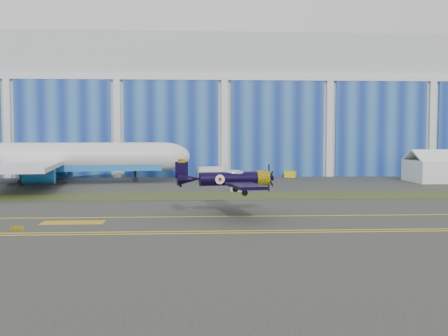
{
  "coord_description": "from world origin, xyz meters",
  "views": [
    {
      "loc": [
        -6.13,
        -59.19,
        8.29
      ],
      "look_at": [
        -2.58,
        4.96,
        4.49
      ],
      "focal_mm": 42.0,
      "sensor_mm": 36.0,
      "label": 1
    }
  ],
  "objects": [
    {
      "name": "warbird",
      "position": [
        -2.58,
        -4.04,
        3.89
      ],
      "size": [
        14.26,
        16.24,
        4.25
      ],
      "rotation": [
        0.0,
        0.0,
        0.18
      ],
      "color": "black",
      "rests_on": "ground"
    },
    {
      "name": "tent",
      "position": [
        40.15,
        35.15,
        3.02
      ],
      "size": [
        13.15,
        9.74,
        6.04
      ],
      "rotation": [
        0.0,
        0.0,
        0.02
      ],
      "color": "white",
      "rests_on": "ground"
    },
    {
      "name": "barrier_a",
      "position": [
        0.21,
        19.93,
        0.45
      ],
      "size": [
        2.04,
        0.76,
        0.9
      ],
      "primitive_type": "cube",
      "rotation": [
        0.0,
        0.0,
        -0.08
      ],
      "color": "gray",
      "rests_on": "ground"
    },
    {
      "name": "taxiway_centreline",
      "position": [
        0.0,
        -5.0,
        0.01
      ],
      "size": [
        200.0,
        0.2,
        0.02
      ],
      "primitive_type": "cube",
      "color": "yellow",
      "rests_on": "ground"
    },
    {
      "name": "edge_line_far",
      "position": [
        0.0,
        -13.5,
        0.01
      ],
      "size": [
        80.0,
        0.2,
        0.02
      ],
      "primitive_type": "cube",
      "color": "yellow",
      "rests_on": "ground"
    },
    {
      "name": "barrier_b",
      "position": [
        0.61,
        20.15,
        0.45
      ],
      "size": [
        2.01,
        0.65,
        0.9
      ],
      "primitive_type": "cube",
      "rotation": [
        0.0,
        0.0,
        -0.03
      ],
      "color": "gray",
      "rests_on": "ground"
    },
    {
      "name": "guard_board_left",
      "position": [
        -22.0,
        -12.0,
        0.17
      ],
      "size": [
        1.2,
        0.15,
        0.35
      ],
      "primitive_type": "cube",
      "color": "yellow",
      "rests_on": "ground"
    },
    {
      "name": "hangar",
      "position": [
        0.0,
        71.79,
        14.96
      ],
      "size": [
        220.0,
        45.7,
        30.0
      ],
      "color": "silver",
      "rests_on": "ground"
    },
    {
      "name": "grass_median",
      "position": [
        0.0,
        14.0,
        0.02
      ],
      "size": [
        260.0,
        10.0,
        0.02
      ],
      "primitive_type": "cube",
      "color": "#475128",
      "rests_on": "ground"
    },
    {
      "name": "edge_line_near",
      "position": [
        0.0,
        -14.5,
        0.01
      ],
      "size": [
        80.0,
        0.2,
        0.02
      ],
      "primitive_type": "cube",
      "color": "yellow",
      "rests_on": "ground"
    },
    {
      "name": "hold_short_ladder",
      "position": [
        -18.0,
        -8.1,
        0.01
      ],
      "size": [
        6.0,
        2.4,
        0.02
      ],
      "primitive_type": null,
      "color": "yellow",
      "rests_on": "ground"
    },
    {
      "name": "ground",
      "position": [
        0.0,
        0.0,
        0.0
      ],
      "size": [
        260.0,
        260.0,
        0.0
      ],
      "primitive_type": "plane",
      "color": "#383A34",
      "rests_on": "ground"
    },
    {
      "name": "shipping_container",
      "position": [
        -2.9,
        45.93,
        1.16
      ],
      "size": [
        5.65,
        2.99,
        2.33
      ],
      "primitive_type": "cube",
      "rotation": [
        0.0,
        0.0,
        0.16
      ],
      "color": "silver",
      "rests_on": "ground"
    },
    {
      "name": "jetliner",
      "position": [
        -33.5,
        35.43,
        10.38
      ],
      "size": [
        66.02,
        58.32,
        20.77
      ],
      "rotation": [
        0.0,
        0.0,
        0.14
      ],
      "color": "silver",
      "rests_on": "ground"
    },
    {
      "name": "tug",
      "position": [
        13.47,
        47.44,
        0.65
      ],
      "size": [
        2.6,
        2.17,
        1.3
      ],
      "primitive_type": "cube",
      "rotation": [
        0.0,
        0.0,
        -0.41
      ],
      "color": "yellow",
      "rests_on": "ground"
    }
  ]
}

